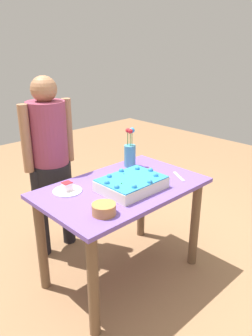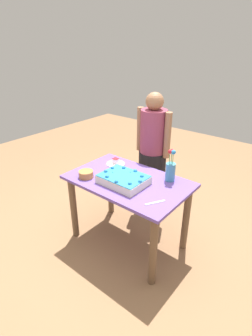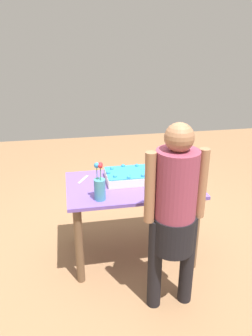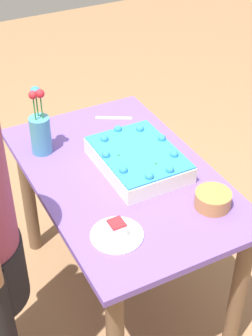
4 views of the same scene
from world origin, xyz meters
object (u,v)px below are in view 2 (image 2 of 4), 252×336
object	(u,v)px
serving_plate_with_slice	(116,163)
cake_knife	(155,203)
person_standing	(153,147)
sheet_cake	(123,179)
flower_vase	(170,170)
fruit_bowl	(86,174)

from	to	relation	value
serving_plate_with_slice	cake_knife	size ratio (longest dim) A/B	1.09
cake_knife	person_standing	world-z (taller)	person_standing
sheet_cake	serving_plate_with_slice	xyz separation A→B (m)	(-0.34, 0.28, -0.03)
cake_knife	sheet_cake	bearing A→B (deg)	-72.25
sheet_cake	person_standing	size ratio (longest dim) A/B	0.29
sheet_cake	flower_vase	distance (m)	0.46
sheet_cake	flower_vase	bearing A→B (deg)	47.00
serving_plate_with_slice	person_standing	world-z (taller)	person_standing
serving_plate_with_slice	sheet_cake	bearing A→B (deg)	-38.88
sheet_cake	serving_plate_with_slice	bearing A→B (deg)	141.12
fruit_bowl	flower_vase	bearing A→B (deg)	34.77
sheet_cake	person_standing	world-z (taller)	person_standing
cake_knife	flower_vase	size ratio (longest dim) A/B	0.57
cake_knife	fruit_bowl	world-z (taller)	fruit_bowl
sheet_cake	cake_knife	size ratio (longest dim) A/B	2.35
serving_plate_with_slice	cake_knife	xyz separation A→B (m)	(0.76, -0.37, -0.02)
person_standing	serving_plate_with_slice	bearing A→B (deg)	-18.75
sheet_cake	person_standing	distance (m)	0.78
flower_vase	person_standing	distance (m)	0.65
fruit_bowl	sheet_cake	bearing A→B (deg)	20.61
person_standing	fruit_bowl	bearing A→B (deg)	-11.72
person_standing	cake_knife	bearing A→B (deg)	35.46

